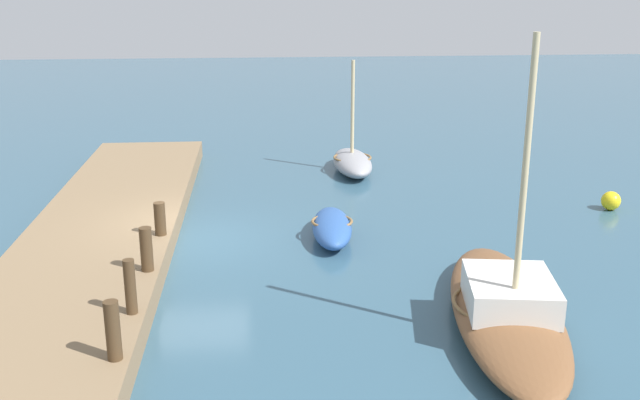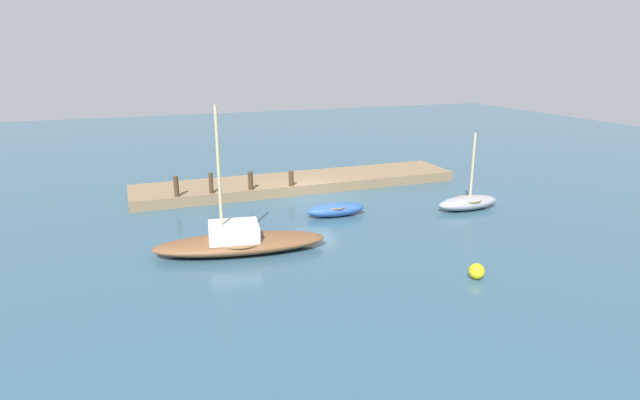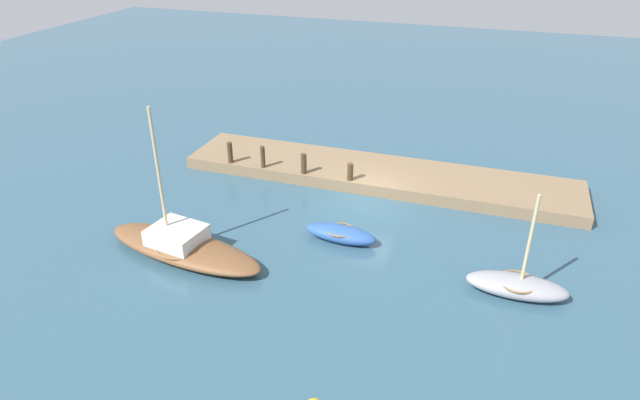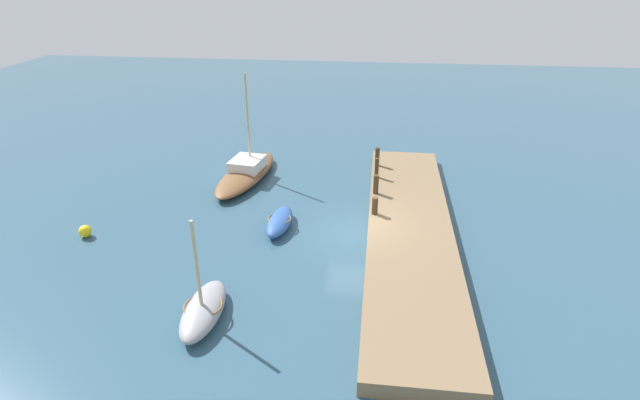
{
  "view_description": "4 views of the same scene",
  "coord_description": "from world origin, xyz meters",
  "px_view_note": "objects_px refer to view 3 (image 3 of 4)",
  "views": [
    {
      "loc": [
        18.3,
        1.73,
        6.76
      ],
      "look_at": [
        -1.36,
        3.28,
        0.63
      ],
      "focal_mm": 41.85,
      "sensor_mm": 36.0,
      "label": 1
    },
    {
      "loc": [
        9.25,
        25.4,
        7.61
      ],
      "look_at": [
        0.82,
        3.31,
        0.83
      ],
      "focal_mm": 29.05,
      "sensor_mm": 36.0,
      "label": 2
    },
    {
      "loc": [
        -5.1,
        21.24,
        11.72
      ],
      "look_at": [
        1.48,
        1.9,
        0.78
      ],
      "focal_mm": 31.04,
      "sensor_mm": 36.0,
      "label": 3
    },
    {
      "loc": [
        -19.72,
        -0.76,
        11.1
      ],
      "look_at": [
        1.03,
        1.74,
        1.07
      ],
      "focal_mm": 28.19,
      "sensor_mm": 36.0,
      "label": 4
    }
  ],
  "objects_px": {
    "sailboat_brown": "(182,245)",
    "mooring_post_mid_east": "(263,157)",
    "dinghy_blue": "(341,234)",
    "rowboat_grey": "(517,285)",
    "mooring_post_east": "(230,153)",
    "mooring_post_mid_west": "(304,164)",
    "mooring_post_west": "(350,172)"
  },
  "relations": [
    {
      "from": "mooring_post_west",
      "to": "mooring_post_mid_west",
      "type": "distance_m",
      "value": 2.26
    },
    {
      "from": "dinghy_blue",
      "to": "rowboat_grey",
      "type": "xyz_separation_m",
      "value": [
        -6.63,
        1.34,
        0.05
      ]
    },
    {
      "from": "dinghy_blue",
      "to": "sailboat_brown",
      "type": "relative_size",
      "value": 0.42
    },
    {
      "from": "mooring_post_mid_west",
      "to": "mooring_post_mid_east",
      "type": "distance_m",
      "value": 2.08
    },
    {
      "from": "sailboat_brown",
      "to": "mooring_post_mid_east",
      "type": "height_order",
      "value": "sailboat_brown"
    },
    {
      "from": "dinghy_blue",
      "to": "sailboat_brown",
      "type": "bearing_deg",
      "value": 31.74
    },
    {
      "from": "mooring_post_west",
      "to": "dinghy_blue",
      "type": "bearing_deg",
      "value": 101.31
    },
    {
      "from": "dinghy_blue",
      "to": "rowboat_grey",
      "type": "height_order",
      "value": "rowboat_grey"
    },
    {
      "from": "dinghy_blue",
      "to": "mooring_post_mid_west",
      "type": "xyz_separation_m",
      "value": [
        3.11,
        -4.28,
        0.72
      ]
    },
    {
      "from": "mooring_post_west",
      "to": "sailboat_brown",
      "type": "bearing_deg",
      "value": 58.17
    },
    {
      "from": "dinghy_blue",
      "to": "mooring_post_east",
      "type": "bearing_deg",
      "value": -28.61
    },
    {
      "from": "mooring_post_west",
      "to": "mooring_post_east",
      "type": "height_order",
      "value": "mooring_post_east"
    },
    {
      "from": "sailboat_brown",
      "to": "dinghy_blue",
      "type": "bearing_deg",
      "value": -142.98
    },
    {
      "from": "mooring_post_west",
      "to": "mooring_post_mid_east",
      "type": "height_order",
      "value": "mooring_post_mid_east"
    },
    {
      "from": "mooring_post_mid_west",
      "to": "mooring_post_east",
      "type": "bearing_deg",
      "value": 0.0
    },
    {
      "from": "mooring_post_mid_west",
      "to": "mooring_post_mid_east",
      "type": "bearing_deg",
      "value": 0.0
    },
    {
      "from": "sailboat_brown",
      "to": "mooring_post_mid_east",
      "type": "distance_m",
      "value": 7.22
    },
    {
      "from": "dinghy_blue",
      "to": "rowboat_grey",
      "type": "relative_size",
      "value": 0.77
    },
    {
      "from": "mooring_post_east",
      "to": "mooring_post_mid_west",
      "type": "bearing_deg",
      "value": 180.0
    },
    {
      "from": "mooring_post_mid_east",
      "to": "mooring_post_mid_west",
      "type": "bearing_deg",
      "value": 180.0
    },
    {
      "from": "rowboat_grey",
      "to": "mooring_post_mid_west",
      "type": "bearing_deg",
      "value": -31.36
    },
    {
      "from": "rowboat_grey",
      "to": "sailboat_brown",
      "type": "relative_size",
      "value": 0.55
    },
    {
      "from": "mooring_post_mid_east",
      "to": "mooring_post_west",
      "type": "bearing_deg",
      "value": 180.0
    },
    {
      "from": "dinghy_blue",
      "to": "mooring_post_mid_east",
      "type": "distance_m",
      "value": 6.77
    },
    {
      "from": "mooring_post_mid_east",
      "to": "mooring_post_east",
      "type": "bearing_deg",
      "value": 0.0
    },
    {
      "from": "rowboat_grey",
      "to": "mooring_post_west",
      "type": "bearing_deg",
      "value": -38.29
    },
    {
      "from": "mooring_post_mid_west",
      "to": "mooring_post_east",
      "type": "height_order",
      "value": "mooring_post_east"
    },
    {
      "from": "sailboat_brown",
      "to": "mooring_post_mid_east",
      "type": "bearing_deg",
      "value": -82.64
    },
    {
      "from": "mooring_post_east",
      "to": "sailboat_brown",
      "type": "bearing_deg",
      "value": 102.71
    },
    {
      "from": "dinghy_blue",
      "to": "mooring_post_mid_east",
      "type": "height_order",
      "value": "mooring_post_mid_east"
    },
    {
      "from": "sailboat_brown",
      "to": "mooring_post_mid_west",
      "type": "distance_m",
      "value": 7.54
    },
    {
      "from": "sailboat_brown",
      "to": "mooring_post_west",
      "type": "distance_m",
      "value": 8.47
    }
  ]
}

